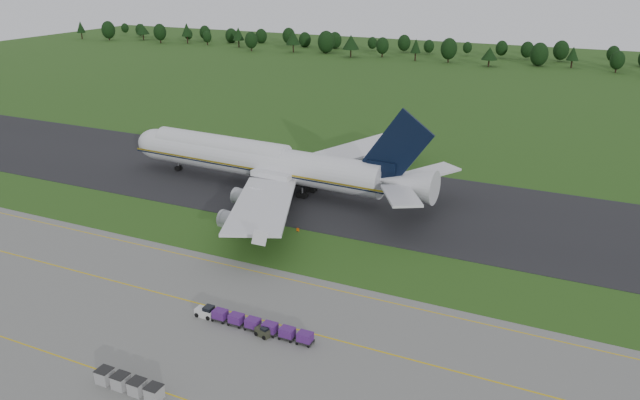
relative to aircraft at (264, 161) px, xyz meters
The scene contains 10 objects.
ground 32.79m from the aircraft, 50.98° to the right, with size 600.00×600.00×0.00m, color #244815.
apron 62.73m from the aircraft, 71.03° to the right, with size 300.00×52.00×0.06m, color slate.
taxiway 21.34m from the aircraft, ahead, with size 300.00×40.00×0.08m, color black.
apron_markings 56.17m from the aircraft, 68.69° to the right, with size 300.00×30.20×0.01m.
tree_line 194.36m from the aircraft, 88.14° to the left, with size 529.10×22.44×11.82m.
aircraft is the anchor object (origin of this frame).
baggage_train 56.27m from the aircraft, 61.98° to the right, with size 17.80×1.61×1.55m.
utility_cart 58.10m from the aircraft, 60.28° to the right, with size 2.28×1.68×1.13m.
uld_row 69.71m from the aircraft, 72.90° to the right, with size 8.95×1.75×1.73m.
edge_markers 22.10m from the aircraft, 57.73° to the right, with size 12.26×0.30×0.60m.
Camera 1 is at (44.87, -85.24, 46.00)m, focal length 35.00 mm.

